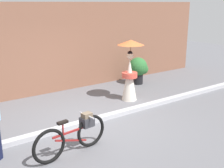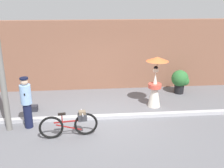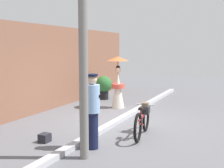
# 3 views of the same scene
# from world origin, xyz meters

# --- Properties ---
(ground_plane) EXTENTS (30.00, 30.00, 0.00)m
(ground_plane) POSITION_xyz_m (0.00, 0.00, 0.00)
(ground_plane) COLOR slate
(building_wall) EXTENTS (14.00, 0.40, 3.04)m
(building_wall) POSITION_xyz_m (0.00, 3.19, 1.52)
(building_wall) COLOR brown
(building_wall) RESTS_ON ground_plane
(sidewalk_curb) EXTENTS (14.00, 0.20, 0.12)m
(sidewalk_curb) POSITION_xyz_m (0.00, 0.00, 0.06)
(sidewalk_curb) COLOR #B2B2B7
(sidewalk_curb) RESTS_ON ground_plane
(bicycle_near_officer) EXTENTS (1.73, 0.48, 0.80)m
(bicycle_near_officer) POSITION_xyz_m (-1.12, -1.10, 0.42)
(bicycle_near_officer) COLOR black
(bicycle_near_officer) RESTS_ON ground_plane
(person_officer) EXTENTS (0.34, 0.38, 1.67)m
(person_officer) POSITION_xyz_m (-2.52, -0.39, 0.89)
(person_officer) COLOR #141938
(person_officer) RESTS_ON ground_plane
(person_with_parasol) EXTENTS (0.83, 0.83, 1.92)m
(person_with_parasol) POSITION_xyz_m (1.90, 0.89, 0.97)
(person_with_parasol) COLOR silver
(person_with_parasol) RESTS_ON ground_plane
(potted_plant_by_door) EXTENTS (0.73, 0.71, 1.02)m
(potted_plant_by_door) POSITION_xyz_m (3.33, 2.14, 0.59)
(potted_plant_by_door) COLOR black
(potted_plant_by_door) RESTS_ON ground_plane
(backpack_on_pavement) EXTENTS (0.25, 0.22, 0.21)m
(backpack_on_pavement) POSITION_xyz_m (-2.59, 0.85, 0.11)
(backpack_on_pavement) COLOR #26262D
(backpack_on_pavement) RESTS_ON ground_plane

